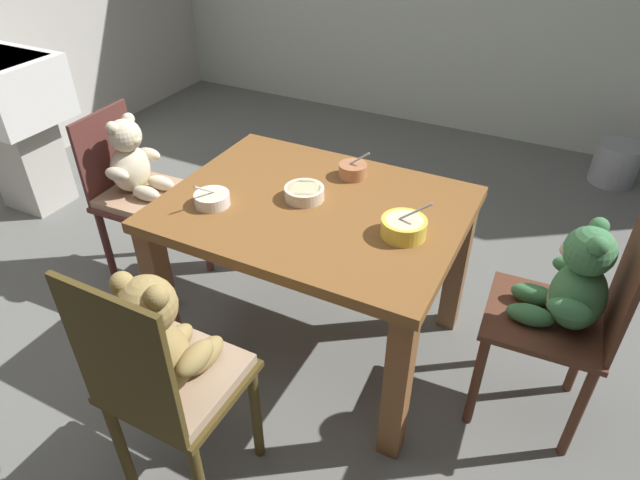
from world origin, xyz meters
TOP-DOWN VIEW (x-y plane):
  - ground_plane at (0.00, 0.00)m, footprint 5.20×5.20m
  - dining_table at (0.00, 0.00)m, footprint 1.11×0.85m
  - teddy_chair_near_right at (0.93, 0.05)m, footprint 0.42×0.40m
  - teddy_chair_near_left at (-0.92, 0.03)m, footprint 0.42×0.39m
  - teddy_chair_near_front at (-0.08, -0.79)m, footprint 0.38×0.37m
  - porridge_bowl_cream_center at (-0.05, 0.02)m, footprint 0.15×0.15m
  - porridge_bowl_white_near_left at (-0.34, -0.17)m, footprint 0.13×0.14m
  - porridge_bowl_terracotta_far_center at (0.04, 0.26)m, footprint 0.12×0.11m
  - porridge_bowl_yellow_near_right at (0.37, -0.04)m, footprint 0.17×0.16m
  - sink_basin at (-2.05, 0.28)m, footprint 0.53×0.47m
  - metal_pail at (1.08, 2.15)m, footprint 0.28×0.28m

SIDE VIEW (x-z plane):
  - ground_plane at x=0.00m, z-range -0.04..0.00m
  - metal_pail at x=1.08m, z-range 0.00..0.27m
  - teddy_chair_near_left at x=-0.92m, z-range 0.13..0.99m
  - teddy_chair_near_right at x=0.93m, z-range 0.14..1.00m
  - dining_table at x=0.00m, z-range 0.23..0.93m
  - sink_basin at x=-2.05m, z-range 0.14..1.03m
  - teddy_chair_near_front at x=-0.08m, z-range 0.12..1.07m
  - porridge_bowl_white_near_left at x=-0.34m, z-range 0.67..0.78m
  - porridge_bowl_cream_center at x=-0.05m, z-range 0.71..0.75m
  - porridge_bowl_terracotta_far_center at x=0.04m, z-range 0.68..0.79m
  - porridge_bowl_yellow_near_right at x=0.37m, z-range 0.67..0.81m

